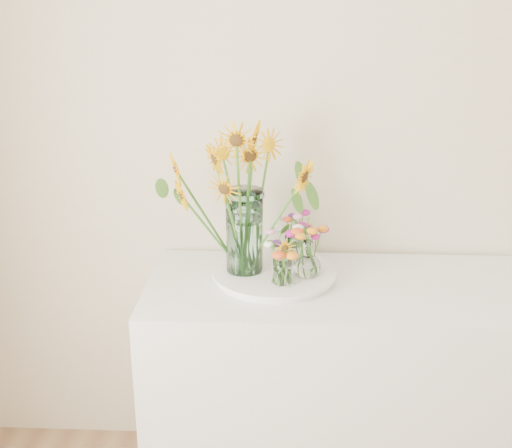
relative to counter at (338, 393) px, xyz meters
name	(u,v)px	position (x,y,z in m)	size (l,w,h in m)	color
counter	(338,393)	(0.00, 0.00, 0.00)	(1.40, 0.60, 0.90)	white
tray	(274,275)	(-0.25, 0.05, 0.46)	(0.43, 0.43, 0.03)	white
mason_jar	(244,231)	(-0.35, 0.05, 0.63)	(0.13, 0.13, 0.31)	#A9DFD3
sunflower_bouquet	(244,194)	(-0.35, 0.05, 0.77)	(0.78, 0.78, 0.59)	#EEA905
small_vase_a	(282,269)	(-0.22, -0.06, 0.53)	(0.06, 0.06, 0.11)	white
wildflower_posy_a	(282,257)	(-0.22, -0.06, 0.58)	(0.19, 0.19, 0.20)	orange
small_vase_b	(308,259)	(-0.13, 0.01, 0.54)	(0.09, 0.09, 0.14)	white
wildflower_posy_b	(308,247)	(-0.13, 0.01, 0.59)	(0.19, 0.19, 0.23)	orange
small_vase_c	(294,249)	(-0.18, 0.13, 0.53)	(0.07, 0.07, 0.11)	white
wildflower_posy_c	(294,238)	(-0.18, 0.13, 0.58)	(0.18, 0.18, 0.20)	orange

